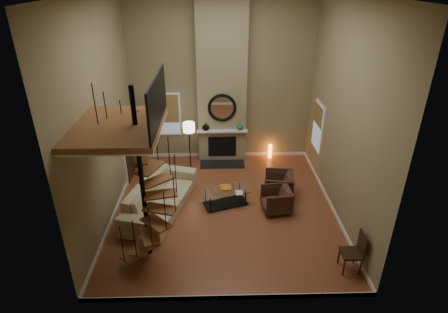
{
  "coord_description": "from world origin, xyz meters",
  "views": [
    {
      "loc": [
        -0.23,
        -8.54,
        5.9
      ],
      "look_at": [
        0.0,
        0.4,
        1.4
      ],
      "focal_mm": 29.39,
      "sensor_mm": 36.0,
      "label": 1
    }
  ],
  "objects_px": {
    "hutch": "(140,138)",
    "accent_lamp": "(270,151)",
    "coffee_table": "(225,196)",
    "side_chair": "(356,250)",
    "armchair_near": "(281,185)",
    "armchair_far": "(279,200)",
    "sofa": "(160,196)",
    "floor_lamp": "(189,131)"
  },
  "relations": [
    {
      "from": "coffee_table",
      "to": "floor_lamp",
      "type": "bearing_deg",
      "value": 118.63
    },
    {
      "from": "coffee_table",
      "to": "floor_lamp",
      "type": "relative_size",
      "value": 0.86
    },
    {
      "from": "armchair_far",
      "to": "hutch",
      "type": "bearing_deg",
      "value": -131.13
    },
    {
      "from": "floor_lamp",
      "to": "armchair_near",
      "type": "bearing_deg",
      "value": -30.1
    },
    {
      "from": "armchair_near",
      "to": "armchair_far",
      "type": "xyz_separation_m",
      "value": [
        -0.19,
        -0.77,
        0.0
      ]
    },
    {
      "from": "sofa",
      "to": "accent_lamp",
      "type": "xyz_separation_m",
      "value": [
        3.46,
        3.03,
        -0.15
      ]
    },
    {
      "from": "side_chair",
      "to": "coffee_table",
      "type": "bearing_deg",
      "value": 136.33
    },
    {
      "from": "coffee_table",
      "to": "floor_lamp",
      "type": "height_order",
      "value": "floor_lamp"
    },
    {
      "from": "armchair_near",
      "to": "accent_lamp",
      "type": "bearing_deg",
      "value": -172.16
    },
    {
      "from": "hutch",
      "to": "coffee_table",
      "type": "bearing_deg",
      "value": -42.96
    },
    {
      "from": "hutch",
      "to": "coffee_table",
      "type": "distance_m",
      "value": 3.89
    },
    {
      "from": "hutch",
      "to": "sofa",
      "type": "height_order",
      "value": "hutch"
    },
    {
      "from": "armchair_near",
      "to": "coffee_table",
      "type": "height_order",
      "value": "armchair_near"
    },
    {
      "from": "hutch",
      "to": "accent_lamp",
      "type": "relative_size",
      "value": 3.7
    },
    {
      "from": "armchair_near",
      "to": "armchair_far",
      "type": "bearing_deg",
      "value": -5.9
    },
    {
      "from": "armchair_near",
      "to": "accent_lamp",
      "type": "distance_m",
      "value": 2.48
    },
    {
      "from": "armchair_far",
      "to": "accent_lamp",
      "type": "height_order",
      "value": "armchair_far"
    },
    {
      "from": "sofa",
      "to": "armchair_far",
      "type": "height_order",
      "value": "sofa"
    },
    {
      "from": "hutch",
      "to": "accent_lamp",
      "type": "height_order",
      "value": "hutch"
    },
    {
      "from": "hutch",
      "to": "accent_lamp",
      "type": "bearing_deg",
      "value": 3.62
    },
    {
      "from": "coffee_table",
      "to": "side_chair",
      "type": "bearing_deg",
      "value": -43.67
    },
    {
      "from": "coffee_table",
      "to": "side_chair",
      "type": "relative_size",
      "value": 1.54
    },
    {
      "from": "coffee_table",
      "to": "accent_lamp",
      "type": "relative_size",
      "value": 3.01
    },
    {
      "from": "armchair_far",
      "to": "coffee_table",
      "type": "distance_m",
      "value": 1.49
    },
    {
      "from": "armchair_near",
      "to": "accent_lamp",
      "type": "height_order",
      "value": "armchair_near"
    },
    {
      "from": "coffee_table",
      "to": "side_chair",
      "type": "distance_m",
      "value": 3.8
    },
    {
      "from": "hutch",
      "to": "armchair_far",
      "type": "distance_m",
      "value": 5.22
    },
    {
      "from": "armchair_near",
      "to": "side_chair",
      "type": "bearing_deg",
      "value": 28.28
    },
    {
      "from": "hutch",
      "to": "floor_lamp",
      "type": "bearing_deg",
      "value": -19.6
    },
    {
      "from": "coffee_table",
      "to": "sofa",
      "type": "bearing_deg",
      "value": -175.77
    },
    {
      "from": "sofa",
      "to": "coffee_table",
      "type": "bearing_deg",
      "value": -70.62
    },
    {
      "from": "hutch",
      "to": "side_chair",
      "type": "xyz_separation_m",
      "value": [
        5.55,
        -5.23,
        -0.42
      ]
    },
    {
      "from": "sofa",
      "to": "floor_lamp",
      "type": "xyz_separation_m",
      "value": [
        0.71,
        2.14,
        1.02
      ]
    },
    {
      "from": "accent_lamp",
      "to": "hutch",
      "type": "bearing_deg",
      "value": -176.38
    },
    {
      "from": "armchair_near",
      "to": "coffee_table",
      "type": "relative_size",
      "value": 0.57
    },
    {
      "from": "sofa",
      "to": "armchair_near",
      "type": "relative_size",
      "value": 3.59
    },
    {
      "from": "armchair_near",
      "to": "accent_lamp",
      "type": "relative_size",
      "value": 1.71
    },
    {
      "from": "sofa",
      "to": "coffee_table",
      "type": "xyz_separation_m",
      "value": [
        1.8,
        0.13,
        -0.11
      ]
    },
    {
      "from": "armchair_near",
      "to": "floor_lamp",
      "type": "bearing_deg",
      "value": -111.77
    },
    {
      "from": "coffee_table",
      "to": "armchair_near",
      "type": "bearing_deg",
      "value": 14.27
    },
    {
      "from": "accent_lamp",
      "to": "armchair_far",
      "type": "bearing_deg",
      "value": -93.8
    },
    {
      "from": "accent_lamp",
      "to": "sofa",
      "type": "bearing_deg",
      "value": -138.82
    }
  ]
}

